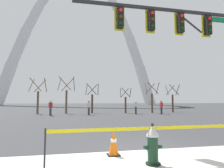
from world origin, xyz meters
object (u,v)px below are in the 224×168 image
(traffic_cone_by_hydrant, at_px, (114,143))
(fire_hydrant, at_px, (153,145))
(pedestrian_near_trees, at_px, (51,108))
(monument_arch, at_px, (80,44))
(pedestrian_walking_left, at_px, (89,108))
(traffic_signal_gantry, at_px, (189,37))
(pedestrian_standing_center, at_px, (136,107))
(pedestrian_walking_right, at_px, (161,107))

(traffic_cone_by_hydrant, bearing_deg, fire_hydrant, -51.26)
(fire_hydrant, relative_size, pedestrian_near_trees, 0.62)
(monument_arch, xyz_separation_m, pedestrian_walking_left, (-0.56, -50.52, -22.14))
(traffic_cone_by_hydrant, xyz_separation_m, traffic_signal_gantry, (3.95, 2.15, 4.05))
(monument_arch, height_order, pedestrian_near_trees, monument_arch)
(traffic_signal_gantry, distance_m, monument_arch, 66.75)
(fire_hydrant, bearing_deg, monument_arch, 89.73)
(fire_hydrant, distance_m, pedestrian_walking_left, 16.66)
(traffic_signal_gantry, distance_m, pedestrian_standing_center, 14.63)
(fire_hydrant, height_order, traffic_signal_gantry, traffic_signal_gantry)
(pedestrian_standing_center, xyz_separation_m, pedestrian_near_trees, (-9.50, -0.55, 0.00))
(monument_arch, bearing_deg, pedestrian_near_trees, -95.15)
(traffic_cone_by_hydrant, distance_m, pedestrian_walking_right, 17.94)
(fire_hydrant, xyz_separation_m, pedestrian_walking_left, (-0.25, 16.66, 0.35))
(fire_hydrant, relative_size, monument_arch, 0.02)
(traffic_signal_gantry, height_order, pedestrian_standing_center, traffic_signal_gantry)
(traffic_cone_by_hydrant, xyz_separation_m, pedestrian_walking_left, (0.52, 15.69, 0.46))
(monument_arch, relative_size, pedestrian_walking_left, 36.61)
(pedestrian_standing_center, height_order, pedestrian_walking_right, same)
(pedestrian_standing_center, relative_size, pedestrian_near_trees, 1.00)
(fire_hydrant, distance_m, pedestrian_walking_right, 18.42)
(monument_arch, height_order, pedestrian_walking_right, monument_arch)
(pedestrian_walking_left, relative_size, pedestrian_walking_right, 1.00)
(traffic_signal_gantry, xyz_separation_m, monument_arch, (-2.87, 64.06, 18.55))
(traffic_signal_gantry, bearing_deg, fire_hydrant, -135.59)
(monument_arch, xyz_separation_m, pedestrian_near_trees, (-4.56, -50.58, -22.14))
(fire_hydrant, height_order, pedestrian_walking_right, pedestrian_walking_right)
(pedestrian_walking_left, distance_m, pedestrian_near_trees, 3.99)
(traffic_signal_gantry, height_order, monument_arch, monument_arch)
(traffic_cone_by_hydrant, height_order, traffic_signal_gantry, traffic_signal_gantry)
(pedestrian_standing_center, bearing_deg, pedestrian_near_trees, -176.66)
(pedestrian_walking_right, bearing_deg, traffic_cone_by_hydrant, -119.89)
(pedestrian_walking_left, xyz_separation_m, pedestrian_near_trees, (-3.99, -0.06, 0.00))
(pedestrian_near_trees, bearing_deg, traffic_cone_by_hydrant, -77.48)
(fire_hydrant, relative_size, traffic_signal_gantry, 0.13)
(pedestrian_walking_right, bearing_deg, fire_hydrant, -116.31)
(fire_hydrant, relative_size, pedestrian_walking_left, 0.62)
(monument_arch, distance_m, pedestrian_walking_right, 55.84)
(traffic_cone_by_hydrant, relative_size, pedestrian_walking_left, 0.46)
(pedestrian_near_trees, bearing_deg, traffic_signal_gantry, -61.16)
(traffic_signal_gantry, height_order, pedestrian_walking_left, traffic_signal_gantry)
(traffic_cone_by_hydrant, relative_size, traffic_signal_gantry, 0.09)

